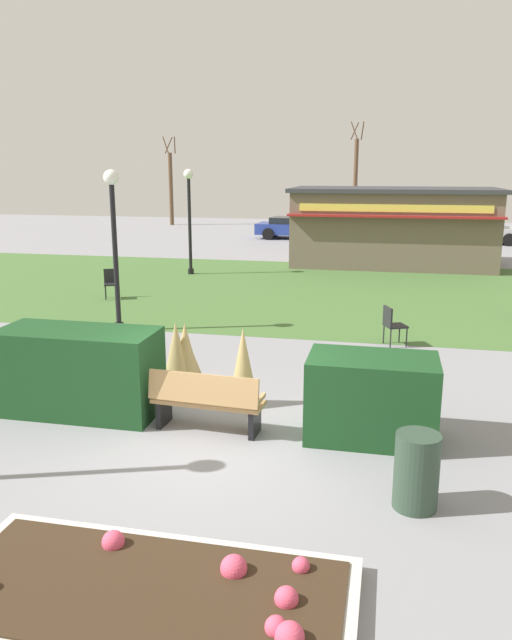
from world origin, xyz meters
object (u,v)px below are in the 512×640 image
at_px(food_kiosk, 393,226).
at_px(tree_right_bg, 355,181).
at_px(cafe_chair_west, 111,281).
at_px(park_bench, 207,401).
at_px(parked_car_east_slot, 481,231).
at_px(cafe_chair_east, 392,323).
at_px(parked_car_center_slot, 395,229).
at_px(parked_car_west_slot, 294,227).
at_px(trash_bin, 417,471).
at_px(tree_left_bg, 171,187).
at_px(lamppost_far, 189,208).
at_px(lamppost_mid, 114,231).

relative_size(food_kiosk, tree_right_bg, 1.21).
bearing_deg(cafe_chair_west, park_bench, -57.43).
bearing_deg(parked_car_east_slot, park_bench, -105.47).
distance_m(cafe_chair_east, parked_car_center_slot, 20.92).
bearing_deg(parked_car_west_slot, trash_bin, -78.37).
relative_size(cafe_chair_west, tree_left_bg, 0.15).
bearing_deg(food_kiosk, cafe_chair_west, -133.47).
bearing_deg(parked_car_west_slot, food_kiosk, -58.15).
relative_size(lamppost_far, parked_car_center_slot, 0.89).
relative_size(trash_bin, tree_left_bg, 0.15).
distance_m(lamppost_far, tree_right_bg, 20.75).
bearing_deg(cafe_chair_west, parked_car_west_slot, 80.48).
xyz_separation_m(lamppost_mid, parked_car_east_slot, (11.08, 20.97, -1.79)).
distance_m(park_bench, parked_car_center_slot, 26.40).
height_order(parked_car_west_slot, tree_right_bg, tree_right_bg).
xyz_separation_m(lamppost_mid, tree_left_bg, (-8.61, 27.83, 0.18)).
height_order(park_bench, tree_left_bg, tree_left_bg).
bearing_deg(tree_right_bg, lamppost_far, -103.47).
height_order(lamppost_far, cafe_chair_west, lamppost_far).
height_order(food_kiosk, cafe_chair_west, food_kiosk).
bearing_deg(trash_bin, cafe_chair_east, 92.46).
height_order(cafe_chair_east, parked_car_east_slot, parked_car_east_slot).
xyz_separation_m(parked_car_east_slot, tree_left_bg, (-19.69, 6.86, 1.97)).
bearing_deg(parked_car_center_slot, park_bench, -96.15).
relative_size(parked_car_west_slot, tree_left_bg, 0.72).
relative_size(park_bench, parked_car_west_slot, 0.40).
height_order(lamppost_far, food_kiosk, lamppost_far).
relative_size(park_bench, lamppost_mid, 0.45).
bearing_deg(lamppost_mid, trash_bin, -45.13).
xyz_separation_m(lamppost_far, food_kiosk, (7.33, 4.00, -0.87)).
relative_size(lamppost_far, food_kiosk, 0.47).
bearing_deg(park_bench, lamppost_far, 109.00).
distance_m(tree_left_bg, tree_right_bg, 12.60).
relative_size(parked_car_center_slot, tree_right_bg, 0.63).
relative_size(trash_bin, parked_car_center_slot, 0.21).
distance_m(cafe_chair_west, tree_left_bg, 25.28).
relative_size(lamppost_mid, tree_right_bg, 0.57).
distance_m(park_bench, lamppost_far, 14.51).
distance_m(parked_car_west_slot, tree_right_bg, 8.40).
bearing_deg(parked_car_east_slot, tree_right_bg, 133.42).
relative_size(lamppost_mid, tree_left_bg, 0.65).
relative_size(lamppost_mid, cafe_chair_west, 4.31).
bearing_deg(trash_bin, parked_car_center_slot, 90.34).
xyz_separation_m(trash_bin, parked_car_center_slot, (-0.16, 27.80, 0.19)).
height_order(trash_bin, tree_left_bg, tree_left_bg).
relative_size(trash_bin, food_kiosk, 0.11).
relative_size(lamppost_far, parked_car_east_slot, 0.88).
bearing_deg(parked_car_west_slot, tree_left_bg, 144.71).
bearing_deg(cafe_chair_west, parked_car_center_slot, 64.04).
height_order(park_bench, tree_right_bg, tree_right_bg).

